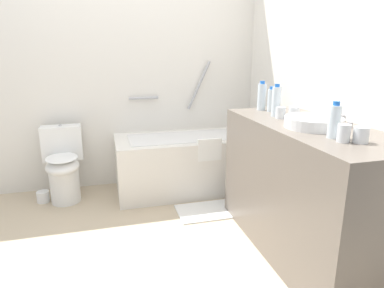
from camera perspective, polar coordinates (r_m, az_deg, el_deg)
ground_plane at (r=2.49m, az=-13.49°, el=-17.41°), size 4.15×4.15×0.00m
wall_back_tiled at (r=3.43m, az=-15.48°, el=12.06°), size 3.55×0.10×2.33m
wall_right_mirror at (r=2.66m, az=22.91°, el=10.62°), size 0.10×2.94×2.33m
bathtub at (r=3.31m, az=-0.60°, el=-2.92°), size 1.40×0.66×1.25m
toilet at (r=3.27m, az=-21.15°, el=-3.33°), size 0.36×0.51×0.69m
vanity_counter at (r=2.38m, az=18.75°, el=-7.37°), size 0.59×1.43×0.89m
sink_basin at (r=2.16m, az=20.05°, el=3.49°), size 0.35×0.35×0.07m
sink_faucet at (r=2.29m, az=24.31°, el=3.59°), size 0.10×0.15×0.07m
water_bottle_0 at (r=2.67m, az=13.37°, el=7.31°), size 0.06×0.06×0.19m
water_bottle_1 at (r=2.72m, az=11.84°, el=7.94°), size 0.07×0.07×0.23m
water_bottle_2 at (r=2.47m, az=14.21°, el=7.09°), size 0.06×0.06×0.23m
water_bottle_3 at (r=1.93m, az=23.17°, el=3.61°), size 0.06×0.06×0.20m
drinking_glass_0 at (r=1.87m, az=24.51°, el=1.70°), size 0.06×0.06×0.09m
drinking_glass_1 at (r=2.41m, az=14.90°, el=5.17°), size 0.07×0.07×0.08m
drinking_glass_2 at (r=2.39m, az=17.05°, el=5.05°), size 0.08×0.08×0.09m
drinking_glass_3 at (r=1.89m, az=26.93°, el=1.39°), size 0.08×0.08×0.08m
bath_mat at (r=2.97m, az=4.03°, el=-11.17°), size 0.66×0.35×0.01m
toilet_paper_roll at (r=3.39m, az=-24.10°, el=-8.22°), size 0.11×0.11×0.10m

